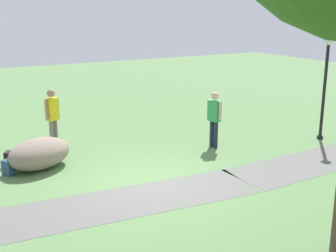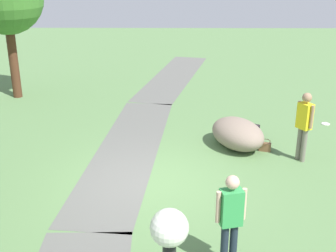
{
  "view_description": "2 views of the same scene",
  "coord_description": "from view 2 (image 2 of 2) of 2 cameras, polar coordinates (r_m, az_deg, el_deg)",
  "views": [
    {
      "loc": [
        4.71,
        8.98,
        4.15
      ],
      "look_at": [
        -0.73,
        -0.47,
        1.23
      ],
      "focal_mm": 47.38,
      "sensor_mm": 36.0,
      "label": 1
    },
    {
      "loc": [
        -9.17,
        -0.58,
        4.95
      ],
      "look_at": [
        1.54,
        -0.48,
        0.83
      ],
      "focal_mm": 47.24,
      "sensor_mm": 36.0,
      "label": 2
    }
  ],
  "objects": [
    {
      "name": "ground_plane",
      "position": [
        10.44,
        -2.72,
        -7.33
      ],
      "size": [
        48.0,
        48.0,
        0.0
      ],
      "primitive_type": "plane",
      "color": "#597D4A"
    },
    {
      "name": "lawn_boulder",
      "position": [
        12.29,
        8.97,
        -0.98
      ],
      "size": [
        2.14,
        1.87,
        0.8
      ],
      "color": "gray",
      "rests_on": "ground"
    },
    {
      "name": "backpack_by_boulder",
      "position": [
        13.07,
        11.0,
        -0.73
      ],
      "size": [
        0.34,
        0.34,
        0.4
      ],
      "color": "black",
      "rests_on": "ground"
    },
    {
      "name": "handbag_on_grass",
      "position": [
        12.28,
        12.4,
        -2.57
      ],
      "size": [
        0.34,
        0.34,
        0.31
      ],
      "color": "brown",
      "rests_on": "ground"
    },
    {
      "name": "spare_backpack_on_lawn",
      "position": [
        13.11,
        7.87,
        -0.46
      ],
      "size": [
        0.35,
        0.34,
        0.4
      ],
      "color": "navy",
      "rests_on": "ground"
    },
    {
      "name": "frisbee_on_grass",
      "position": [
        14.82,
        19.67,
        0.27
      ],
      "size": [
        0.25,
        0.25,
        0.02
      ],
      "color": "white",
      "rests_on": "ground"
    },
    {
      "name": "footpath_segment_far",
      "position": [
        19.66,
        0.77,
        6.45
      ],
      "size": [
        8.17,
        3.4,
        0.01
      ],
      "color": "#5E5E59",
      "rests_on": "ground"
    },
    {
      "name": "footpath_segment_mid",
      "position": [
        12.26,
        -5.12,
        -2.88
      ],
      "size": [
        8.12,
        2.4,
        0.01
      ],
      "color": "#5E5E59",
      "rests_on": "ground"
    },
    {
      "name": "woman_with_handbag",
      "position": [
        11.64,
        17.17,
        0.55
      ],
      "size": [
        0.46,
        0.39,
        1.82
      ],
      "color": "slate",
      "rests_on": "ground"
    },
    {
      "name": "man_near_boulder",
      "position": [
        7.43,
        8.08,
        -11.34
      ],
      "size": [
        0.32,
        0.51,
        1.72
      ],
      "color": "#1D2734",
      "rests_on": "ground"
    }
  ]
}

